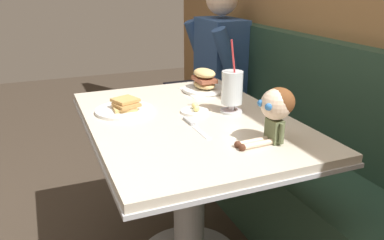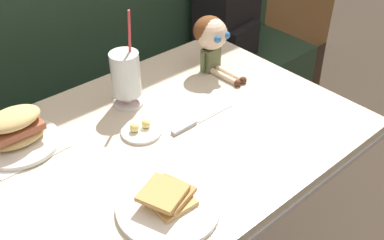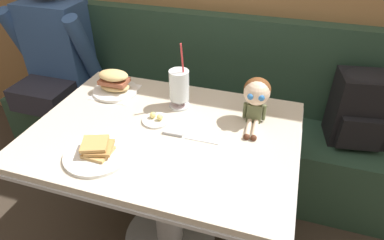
{
  "view_description": "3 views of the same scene",
  "coord_description": "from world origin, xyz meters",
  "px_view_note": "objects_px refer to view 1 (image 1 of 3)",
  "views": [
    {
      "loc": [
        1.43,
        -0.39,
        1.3
      ],
      "look_at": [
        0.11,
        0.15,
        0.77
      ],
      "focal_mm": 36.84,
      "sensor_mm": 36.0,
      "label": 1
    },
    {
      "loc": [
        -0.6,
        -0.62,
        1.53
      ],
      "look_at": [
        0.07,
        0.15,
        0.77
      ],
      "focal_mm": 40.71,
      "sensor_mm": 36.0,
      "label": 2
    },
    {
      "loc": [
        0.45,
        -0.85,
        1.56
      ],
      "look_at": [
        0.13,
        0.17,
        0.82
      ],
      "focal_mm": 30.97,
      "sensor_mm": 36.0,
      "label": 3
    }
  ],
  "objects_px": {
    "toast_plate": "(125,109)",
    "sandwich_plate": "(204,82)",
    "butter_saucer": "(195,110)",
    "diner_patron": "(215,62)",
    "butter_knife": "(192,124)",
    "seated_doll": "(276,107)",
    "milkshake_glass": "(232,90)"
  },
  "relations": [
    {
      "from": "butter_knife",
      "to": "sandwich_plate",
      "type": "bearing_deg",
      "value": 150.48
    },
    {
      "from": "sandwich_plate",
      "to": "seated_doll",
      "type": "relative_size",
      "value": 1.0
    },
    {
      "from": "butter_saucer",
      "to": "diner_patron",
      "type": "relative_size",
      "value": 0.15
    },
    {
      "from": "milkshake_glass",
      "to": "sandwich_plate",
      "type": "bearing_deg",
      "value": 175.77
    },
    {
      "from": "seated_doll",
      "to": "diner_patron",
      "type": "height_order",
      "value": "diner_patron"
    },
    {
      "from": "butter_saucer",
      "to": "seated_doll",
      "type": "xyz_separation_m",
      "value": [
        0.4,
        0.14,
        0.12
      ]
    },
    {
      "from": "toast_plate",
      "to": "milkshake_glass",
      "type": "distance_m",
      "value": 0.47
    },
    {
      "from": "butter_knife",
      "to": "seated_doll",
      "type": "height_order",
      "value": "seated_doll"
    },
    {
      "from": "butter_knife",
      "to": "seated_doll",
      "type": "distance_m",
      "value": 0.36
    },
    {
      "from": "butter_saucer",
      "to": "seated_doll",
      "type": "height_order",
      "value": "seated_doll"
    },
    {
      "from": "toast_plate",
      "to": "seated_doll",
      "type": "relative_size",
      "value": 1.13
    },
    {
      "from": "milkshake_glass",
      "to": "seated_doll",
      "type": "height_order",
      "value": "milkshake_glass"
    },
    {
      "from": "toast_plate",
      "to": "butter_knife",
      "type": "bearing_deg",
      "value": 39.03
    },
    {
      "from": "milkshake_glass",
      "to": "diner_patron",
      "type": "bearing_deg",
      "value": 158.48
    },
    {
      "from": "butter_knife",
      "to": "toast_plate",
      "type": "bearing_deg",
      "value": -140.97
    },
    {
      "from": "toast_plate",
      "to": "sandwich_plate",
      "type": "bearing_deg",
      "value": 110.57
    },
    {
      "from": "toast_plate",
      "to": "seated_doll",
      "type": "height_order",
      "value": "seated_doll"
    },
    {
      "from": "milkshake_glass",
      "to": "butter_saucer",
      "type": "height_order",
      "value": "milkshake_glass"
    },
    {
      "from": "milkshake_glass",
      "to": "butter_knife",
      "type": "xyz_separation_m",
      "value": [
        0.08,
        -0.22,
        -0.09
      ]
    },
    {
      "from": "sandwich_plate",
      "to": "diner_patron",
      "type": "xyz_separation_m",
      "value": [
        -0.62,
        0.36,
        -0.04
      ]
    },
    {
      "from": "diner_patron",
      "to": "toast_plate",
      "type": "bearing_deg",
      "value": -45.69
    },
    {
      "from": "milkshake_glass",
      "to": "butter_knife",
      "type": "height_order",
      "value": "milkshake_glass"
    },
    {
      "from": "toast_plate",
      "to": "butter_saucer",
      "type": "xyz_separation_m",
      "value": [
        0.12,
        0.28,
        -0.01
      ]
    },
    {
      "from": "butter_saucer",
      "to": "sandwich_plate",
      "type": "bearing_deg",
      "value": 149.18
    },
    {
      "from": "seated_doll",
      "to": "diner_patron",
      "type": "bearing_deg",
      "value": 163.27
    },
    {
      "from": "milkshake_glass",
      "to": "seated_doll",
      "type": "bearing_deg",
      "value": -2.02
    },
    {
      "from": "milkshake_glass",
      "to": "diner_patron",
      "type": "xyz_separation_m",
      "value": [
        -0.97,
        0.38,
        -0.1
      ]
    },
    {
      "from": "sandwich_plate",
      "to": "milkshake_glass",
      "type": "bearing_deg",
      "value": -4.23
    },
    {
      "from": "butter_saucer",
      "to": "diner_patron",
      "type": "bearing_deg",
      "value": 149.8
    },
    {
      "from": "butter_knife",
      "to": "seated_doll",
      "type": "relative_size",
      "value": 1.06
    },
    {
      "from": "toast_plate",
      "to": "sandwich_plate",
      "type": "height_order",
      "value": "sandwich_plate"
    },
    {
      "from": "sandwich_plate",
      "to": "butter_saucer",
      "type": "relative_size",
      "value": 1.83
    }
  ]
}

